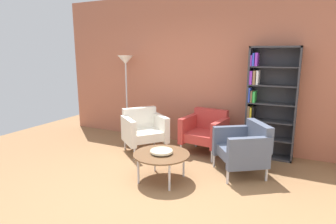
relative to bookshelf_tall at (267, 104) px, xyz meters
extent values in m
plane|color=olive|center=(-1.21, -2.25, -0.94)|extent=(8.32, 8.32, 0.00)
cube|color=#B2664C|center=(-1.21, 0.21, 0.51)|extent=(6.40, 0.12, 2.90)
cube|color=#333338|center=(-0.31, -0.02, 0.01)|extent=(0.03, 0.30, 1.90)
cube|color=#333338|center=(0.46, -0.02, 0.01)|extent=(0.03, 0.30, 1.90)
cube|color=#333338|center=(0.07, -0.02, 0.95)|extent=(0.80, 0.30, 0.03)
cube|color=#333338|center=(0.07, -0.02, -0.92)|extent=(0.80, 0.30, 0.03)
cube|color=#333338|center=(0.07, 0.12, 0.01)|extent=(0.80, 0.02, 1.90)
cube|color=#333338|center=(0.07, -0.02, -0.60)|extent=(0.76, 0.28, 0.02)
cube|color=#333338|center=(0.07, -0.02, -0.29)|extent=(0.76, 0.28, 0.02)
cube|color=#333338|center=(0.07, -0.02, 0.01)|extent=(0.76, 0.28, 0.02)
cube|color=#333338|center=(0.07, -0.02, 0.32)|extent=(0.76, 0.28, 0.02)
cube|color=#333338|center=(0.07, -0.02, 0.63)|extent=(0.76, 0.28, 0.02)
cube|color=green|center=(-0.29, -0.05, -0.78)|extent=(0.02, 0.21, 0.23)
cube|color=yellow|center=(-0.25, -0.04, -0.77)|extent=(0.04, 0.24, 0.25)
cube|color=green|center=(-0.21, -0.04, -0.81)|extent=(0.02, 0.23, 0.17)
cube|color=blue|center=(-0.16, -0.04, -0.79)|extent=(0.04, 0.25, 0.20)
cube|color=purple|center=(-0.28, -0.06, -0.48)|extent=(0.03, 0.19, 0.20)
cube|color=green|center=(-0.24, -0.07, -0.46)|extent=(0.03, 0.18, 0.26)
cube|color=purple|center=(-0.19, -0.07, -0.49)|extent=(0.04, 0.18, 0.20)
cube|color=olive|center=(-0.28, -0.08, -0.16)|extent=(0.04, 0.17, 0.24)
cube|color=yellow|center=(-0.24, -0.05, -0.17)|extent=(0.03, 0.21, 0.22)
cube|color=black|center=(-0.20, -0.05, -0.16)|extent=(0.03, 0.23, 0.23)
cube|color=blue|center=(-0.28, -0.06, 0.15)|extent=(0.03, 0.20, 0.25)
cube|color=olive|center=(-0.25, -0.05, 0.12)|extent=(0.03, 0.22, 0.19)
cube|color=green|center=(-0.21, -0.05, 0.12)|extent=(0.04, 0.23, 0.19)
cube|color=purple|center=(-0.28, -0.04, 0.45)|extent=(0.04, 0.24, 0.22)
cube|color=olive|center=(-0.22, -0.04, 0.45)|extent=(0.04, 0.24, 0.23)
cube|color=white|center=(-0.17, -0.05, 0.45)|extent=(0.03, 0.21, 0.23)
cube|color=purple|center=(-0.28, -0.05, 0.73)|extent=(0.03, 0.23, 0.18)
cube|color=blue|center=(-0.25, -0.07, 0.75)|extent=(0.03, 0.19, 0.21)
cube|color=purple|center=(-0.20, -0.05, 0.75)|extent=(0.04, 0.22, 0.22)
cylinder|color=brown|center=(-1.18, -1.66, -0.55)|extent=(0.80, 0.80, 0.02)
cylinder|color=silver|center=(-1.42, -1.90, -0.75)|extent=(0.03, 0.03, 0.38)
cylinder|color=silver|center=(-0.94, -1.90, -0.75)|extent=(0.03, 0.03, 0.38)
cylinder|color=silver|center=(-1.42, -1.42, -0.75)|extent=(0.03, 0.03, 0.38)
cylinder|color=silver|center=(-0.94, -1.42, -0.75)|extent=(0.03, 0.03, 0.38)
cylinder|color=beige|center=(-1.18, -1.66, -0.53)|extent=(0.13, 0.13, 0.02)
cylinder|color=beige|center=(-1.18, -1.66, -0.51)|extent=(0.32, 0.32, 0.02)
torus|color=beige|center=(-1.18, -1.66, -0.49)|extent=(0.32, 0.32, 0.02)
cube|color=white|center=(-2.01, -0.73, -0.62)|extent=(0.85, 0.86, 0.16)
cube|color=white|center=(-2.22, -0.56, -0.35)|extent=(0.50, 0.57, 0.38)
cube|color=white|center=(-2.19, -0.99, -0.51)|extent=(0.54, 0.47, 0.46)
cube|color=white|center=(-1.80, -0.50, -0.51)|extent=(0.54, 0.47, 0.46)
cylinder|color=silver|center=(-1.95, -1.16, -0.82)|extent=(0.04, 0.04, 0.24)
cylinder|color=silver|center=(-1.58, -0.69, -0.82)|extent=(0.04, 0.04, 0.24)
cylinder|color=silver|center=(-2.41, -0.80, -0.82)|extent=(0.04, 0.04, 0.24)
cylinder|color=silver|center=(-2.03, -0.33, -0.82)|extent=(0.04, 0.04, 0.24)
cube|color=#B73833|center=(-0.99, -0.36, -0.62)|extent=(0.71, 0.65, 0.16)
cube|color=#B73833|center=(-0.96, -0.09, -0.35)|extent=(0.65, 0.20, 0.38)
cube|color=#B73833|center=(-1.30, -0.34, -0.51)|extent=(0.18, 0.63, 0.46)
cube|color=#B73833|center=(-0.69, -0.41, -0.51)|extent=(0.18, 0.63, 0.46)
cylinder|color=silver|center=(-1.33, -0.63, -0.82)|extent=(0.04, 0.04, 0.24)
cylinder|color=silver|center=(-0.73, -0.70, -0.82)|extent=(0.04, 0.04, 0.24)
cylinder|color=silver|center=(-1.25, -0.05, -0.82)|extent=(0.04, 0.04, 0.24)
cylinder|color=silver|center=(-0.66, -0.12, -0.82)|extent=(0.04, 0.04, 0.24)
cube|color=#4C566B|center=(-0.22, -0.94, -0.62)|extent=(0.84, 0.86, 0.16)
cube|color=#4C566B|center=(0.00, -0.78, -0.35)|extent=(0.47, 0.59, 0.38)
cube|color=#4C566B|center=(-0.41, -0.70, -0.51)|extent=(0.56, 0.44, 0.46)
cube|color=#4C566B|center=(-0.05, -1.20, -0.51)|extent=(0.56, 0.44, 0.46)
cylinder|color=silver|center=(-0.64, -0.87, -0.82)|extent=(0.04, 0.04, 0.24)
cylinder|color=silver|center=(-0.30, -1.36, -0.82)|extent=(0.04, 0.04, 0.24)
cylinder|color=silver|center=(-0.17, -0.54, -0.82)|extent=(0.04, 0.04, 0.24)
cylinder|color=silver|center=(0.18, -1.03, -0.82)|extent=(0.04, 0.04, 0.24)
cylinder|color=silver|center=(-2.78, -0.14, -0.92)|extent=(0.28, 0.28, 0.02)
cylinder|color=silver|center=(-2.78, -0.14, -0.09)|extent=(0.03, 0.03, 1.65)
cone|color=white|center=(-2.78, -0.14, 0.71)|extent=(0.32, 0.32, 0.18)
camera|label=1|loc=(0.55, -4.99, 0.86)|focal=30.04mm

